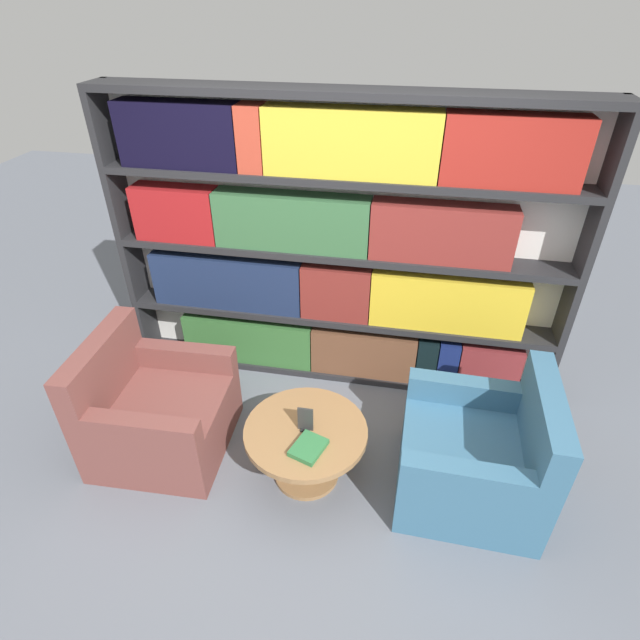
{
  "coord_description": "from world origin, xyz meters",
  "views": [
    {
      "loc": [
        0.48,
        -1.84,
        2.72
      ],
      "look_at": [
        -0.01,
        0.78,
        0.93
      ],
      "focal_mm": 28.0,
      "sensor_mm": 36.0,
      "label": 1
    }
  ],
  "objects": [
    {
      "name": "ground_plane",
      "position": [
        0.0,
        0.0,
        0.0
      ],
      "size": [
        14.0,
        14.0,
        0.0
      ],
      "primitive_type": "plane",
      "color": "slate"
    },
    {
      "name": "table_sign",
      "position": [
        -0.01,
        0.3,
        0.5
      ],
      "size": [
        0.1,
        0.06,
        0.17
      ],
      "color": "black",
      "rests_on": "coffee_table"
    },
    {
      "name": "stray_book",
      "position": [
        0.04,
        0.14,
        0.44
      ],
      "size": [
        0.23,
        0.26,
        0.03
      ],
      "color": "#2D703D",
      "rests_on": "coffee_table"
    },
    {
      "name": "bookshelf",
      "position": [
        -0.02,
        1.43,
        1.09
      ],
      "size": [
        3.35,
        0.3,
        2.21
      ],
      "color": "silver",
      "rests_on": "ground_plane"
    },
    {
      "name": "armchair_left",
      "position": [
        -1.08,
        0.38,
        0.29
      ],
      "size": [
        0.88,
        0.87,
        0.86
      ],
      "rotation": [
        0.0,
        0.0,
        1.61
      ],
      "color": "brown",
      "rests_on": "ground_plane"
    },
    {
      "name": "armchair_right",
      "position": [
        1.05,
        0.38,
        0.29
      ],
      "size": [
        0.86,
        0.86,
        0.86
      ],
      "rotation": [
        0.0,
        0.0,
        -1.6
      ],
      "color": "#386684",
      "rests_on": "ground_plane"
    },
    {
      "name": "coffee_table",
      "position": [
        -0.01,
        0.3,
        0.3
      ],
      "size": [
        0.78,
        0.78,
        0.43
      ],
      "color": "olive",
      "rests_on": "ground_plane"
    }
  ]
}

